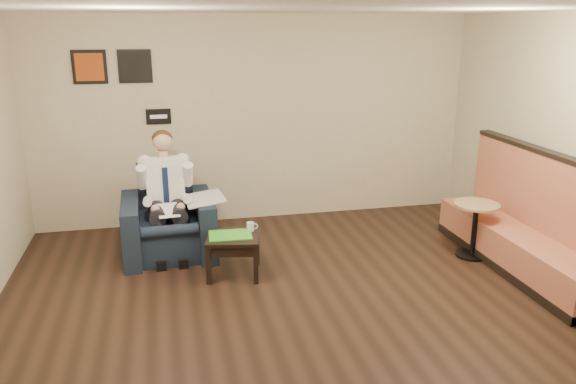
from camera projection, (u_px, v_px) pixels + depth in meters
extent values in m
plane|color=black|center=(312.00, 320.00, 5.28)|extent=(6.00, 6.00, 0.00)
cube|color=beige|center=(256.00, 120.00, 7.67)|extent=(6.00, 0.02, 2.80)
cube|color=beige|center=(527.00, 384.00, 2.07)|extent=(6.00, 0.02, 2.80)
cube|color=white|center=(316.00, 7.00, 4.47)|extent=(6.00, 6.00, 0.02)
cube|color=black|center=(159.00, 117.00, 7.36)|extent=(0.32, 0.02, 0.20)
cube|color=#AC4015|center=(90.00, 67.00, 7.00)|extent=(0.42, 0.03, 0.42)
cube|color=black|center=(135.00, 66.00, 7.12)|extent=(0.42, 0.03, 0.42)
cube|color=black|center=(168.00, 213.00, 6.66)|extent=(1.09, 1.09, 1.02)
cube|color=white|center=(168.00, 210.00, 6.40)|extent=(0.27, 0.36, 0.01)
cube|color=silver|center=(204.00, 198.00, 6.60)|extent=(0.49, 0.59, 0.01)
cube|color=black|center=(234.00, 254.00, 6.18)|extent=(0.66, 0.66, 0.46)
cube|color=green|center=(230.00, 235.00, 6.10)|extent=(0.48, 0.35, 0.01)
cylinder|color=white|center=(250.00, 227.00, 6.23)|extent=(0.10, 0.10, 0.10)
cube|color=black|center=(239.00, 229.00, 6.27)|extent=(0.16, 0.12, 0.01)
cube|color=#AC5E42|center=(523.00, 212.00, 6.23)|extent=(0.62, 2.58, 1.32)
cylinder|color=#A38158|center=(474.00, 230.00, 6.63)|extent=(0.55, 0.55, 0.66)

